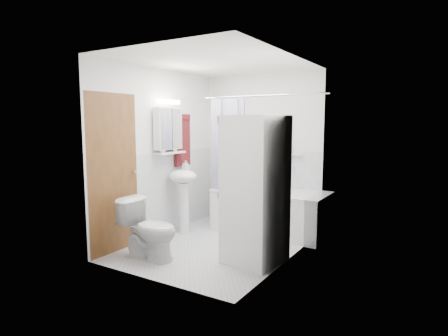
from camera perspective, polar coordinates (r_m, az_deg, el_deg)
The scene contains 20 objects.
floor at distance 5.12m, azimuth -0.94°, elevation -11.69°, with size 2.60×2.60×0.00m, color silver.
room_walls at distance 4.86m, azimuth -0.98°, elevation 5.18°, with size 2.60×2.60×2.60m.
wainscot at distance 5.21m, azimuth 0.77°, elevation -4.53°, with size 1.98×2.58×2.58m.
door at distance 5.06m, azimuth -13.49°, elevation -0.48°, with size 0.05×2.00×2.00m.
bathtub at distance 5.65m, azimuth 7.09°, elevation -6.26°, with size 1.67×0.79×0.64m.
tub_spout at distance 5.77m, azimuth 10.34°, elevation 0.05°, with size 0.04×0.04×0.12m, color silver.
curtain_rod at distance 5.21m, azimuth 5.83°, elevation 10.91°, with size 0.02×0.02×1.85m, color silver.
shower_curtain at distance 5.47m, azimuth 0.52°, elevation 2.90°, with size 0.55×0.02×1.45m.
sink at distance 5.56m, azimuth -6.24°, elevation -2.76°, with size 0.44×0.37×1.04m.
medicine_cabinet at distance 5.47m, azimuth -8.49°, elevation 6.13°, with size 0.13×0.50×0.71m.
shelf at distance 5.48m, azimuth -8.31°, elevation 2.30°, with size 0.18×0.54×0.03m, color silver.
shower_caddy at distance 5.72m, azimuth 10.82°, elevation 1.95°, with size 0.22×0.06×0.02m, color silver.
towel at distance 5.78m, azimuth -6.36°, elevation 4.36°, with size 0.07×0.33×0.81m.
washer_dryer at distance 4.36m, azimuth 4.73°, elevation -3.34°, with size 0.69×0.68×1.72m.
toilet at distance 4.65m, azimuth -11.29°, elevation -9.16°, with size 0.41×0.73×0.71m, color white.
soap_pump at distance 5.51m, azimuth -5.82°, elevation -0.25°, with size 0.08×0.17×0.08m, color gray.
shelf_bottle at distance 5.36m, azimuth -9.34°, elevation 2.69°, with size 0.07×0.18×0.07m, color gray.
shelf_cup at distance 5.56m, azimuth -7.53°, elevation 3.04°, with size 0.10×0.09×0.10m, color gray.
shampoo_a at distance 5.81m, azimuth 8.54°, elevation 2.82°, with size 0.13×0.17×0.13m, color gray.
shampoo_b at distance 5.77m, azimuth 9.64°, elevation 2.52°, with size 0.08×0.21×0.08m, color #2A49A9.
Camera 1 is at (2.60, -4.10, 1.64)m, focal length 30.00 mm.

